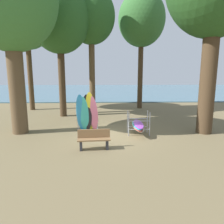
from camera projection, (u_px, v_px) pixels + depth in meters
The scene contains 9 objects.
ground_plane at pixel (110, 135), 10.93m from camera, with size 80.00×80.00×0.00m, color brown.
lake_water at pixel (106, 90), 40.79m from camera, with size 80.00×36.00×0.10m, color #477084.
tree_mid_behind at pixel (142, 20), 18.20m from camera, with size 4.15×4.15×10.35m.
tree_far_left_back at pixel (26, 17), 17.26m from camera, with size 4.75×4.75×10.72m.
tree_far_right_back at pixel (91, 17), 15.91m from camera, with size 3.72×3.72×9.75m.
tree_deep_back at pixel (59, 19), 14.61m from camera, with size 4.29×4.29×9.56m.
leaning_board_pile at pixel (87, 113), 11.43m from camera, with size 1.30×0.88×2.27m.
board_storage_rack at pixel (138, 125), 11.01m from camera, with size 1.15×2.12×1.25m.
park_bench at pixel (94, 139), 8.84m from camera, with size 1.43×0.51×0.85m.
Camera 1 is at (-0.24, -10.51, 3.21)m, focal length 32.97 mm.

